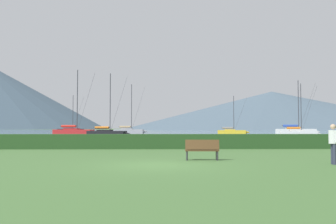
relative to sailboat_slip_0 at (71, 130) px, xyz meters
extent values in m
plane|color=#477038|center=(25.84, -89.02, -0.72)|extent=(1000.00, 1000.00, 0.00)
cube|color=slate|center=(25.84, 47.98, -0.71)|extent=(320.00, 246.00, 0.00)
cube|color=#284C23|center=(25.84, -78.02, -0.20)|extent=(80.00, 1.20, 1.04)
cube|color=black|center=(-0.11, 0.03, -0.13)|extent=(7.83, 4.45, 1.17)
cone|color=black|center=(3.97, -1.11, -0.13)|extent=(1.49, 1.30, 0.99)
cube|color=black|center=(-0.52, 0.15, 0.29)|extent=(3.13, 2.46, 0.74)
cylinder|color=#333338|center=(0.50, -0.14, 5.12)|extent=(0.15, 0.15, 10.40)
cylinder|color=#333338|center=(-1.11, 0.31, 1.09)|extent=(3.25, 1.02, 0.13)
cylinder|color=red|center=(-1.11, 0.31, 1.09)|extent=(2.86, 1.22, 0.47)
cylinder|color=#333338|center=(2.18, -0.61, 4.86)|extent=(3.40, 0.98, 9.89)
cube|color=white|center=(50.21, -42.62, -0.25)|extent=(6.09, 2.55, 0.93)
cone|color=white|center=(53.59, -42.92, -0.25)|extent=(1.08, 0.88, 0.79)
cube|color=silver|center=(49.87, -42.59, 0.09)|extent=(2.32, 1.61, 0.59)
cylinder|color=#333338|center=(50.72, -42.66, 4.17)|extent=(0.12, 0.12, 8.74)
cylinder|color=#333338|center=(49.39, -42.55, 0.73)|extent=(2.67, 0.34, 0.10)
cylinder|color=orange|center=(49.39, -42.55, 0.73)|extent=(2.29, 0.57, 0.37)
cylinder|color=#333338|center=(52.11, -42.79, 3.95)|extent=(2.81, 0.28, 8.32)
cube|color=gold|center=(41.86, -26.16, -0.24)|extent=(6.34, 3.06, 0.95)
cone|color=gold|center=(45.28, -26.73, -0.24)|extent=(1.16, 0.97, 0.81)
cube|color=gold|center=(41.52, -26.10, 0.11)|extent=(2.47, 1.81, 0.61)
cylinder|color=#333338|center=(42.37, -26.24, 3.82)|extent=(0.12, 0.12, 8.03)
cylinder|color=#333338|center=(41.02, -26.02, 0.76)|extent=(2.71, 0.56, 0.10)
cylinder|color=gray|center=(41.02, -26.02, 0.76)|extent=(2.36, 0.76, 0.38)
cylinder|color=#333338|center=(43.78, -26.48, 3.62)|extent=(2.85, 0.50, 7.64)
cube|color=red|center=(9.63, -36.29, -0.13)|extent=(7.67, 3.61, 1.16)
cone|color=red|center=(13.79, -36.92, -0.13)|extent=(1.40, 1.16, 0.98)
cube|color=#A52020|center=(9.21, -36.22, 0.29)|extent=(2.97, 2.16, 0.74)
cylinder|color=#333338|center=(10.25, -36.38, 5.88)|extent=(0.15, 0.15, 11.92)
cylinder|color=#333338|center=(8.61, -36.13, 1.08)|extent=(3.30, 0.62, 0.13)
cylinder|color=red|center=(8.61, -36.13, 1.08)|extent=(2.86, 0.88, 0.46)
cylinder|color=#333338|center=(11.97, -36.64, 5.58)|extent=(3.47, 0.56, 11.33)
cube|color=black|center=(17.26, -45.34, -0.22)|extent=(6.58, 3.50, 0.98)
cone|color=black|center=(20.75, -46.15, -0.22)|extent=(1.23, 1.06, 0.84)
cube|color=black|center=(16.91, -45.26, 0.14)|extent=(2.60, 1.99, 0.63)
cylinder|color=#333338|center=(17.79, -45.46, 4.80)|extent=(0.13, 0.13, 9.95)
cylinder|color=#333338|center=(16.41, -45.15, 0.81)|extent=(2.77, 0.74, 0.11)
cylinder|color=orange|center=(16.41, -45.15, 0.81)|extent=(2.42, 0.92, 0.39)
cylinder|color=#333338|center=(19.22, -45.80, 4.55)|extent=(2.91, 0.70, 9.46)
cube|color=#9E9EA3|center=(18.32, -15.83, -0.15)|extent=(7.29, 2.96, 1.12)
cone|color=#9E9EA3|center=(22.38, -16.13, -0.15)|extent=(1.29, 1.04, 0.95)
cube|color=gray|center=(17.91, -15.81, 0.26)|extent=(2.77, 1.90, 0.71)
cylinder|color=#333338|center=(18.93, -15.88, 5.80)|extent=(0.14, 0.14, 11.80)
cylinder|color=#333338|center=(17.32, -15.76, 1.02)|extent=(3.21, 0.36, 0.12)
cylinder|color=tan|center=(17.32, -15.76, 1.02)|extent=(2.75, 0.65, 0.45)
cylinder|color=#333338|center=(20.60, -16.00, 5.50)|extent=(3.39, 0.28, 11.21)
cube|color=white|center=(55.10, -28.93, -0.09)|extent=(8.10, 3.39, 1.24)
cone|color=white|center=(59.59, -29.33, -0.09)|extent=(1.44, 1.17, 1.05)
cube|color=silver|center=(54.65, -28.89, 0.36)|extent=(3.09, 2.14, 0.79)
cylinder|color=#333338|center=(55.77, -28.99, 5.49)|extent=(0.16, 0.16, 11.06)
cylinder|color=#333338|center=(54.00, -28.83, 1.20)|extent=(3.55, 0.45, 0.14)
cylinder|color=#2847A3|center=(54.00, -28.83, 1.20)|extent=(3.05, 0.76, 0.50)
cylinder|color=#333338|center=(57.62, -29.15, 5.22)|extent=(3.74, 0.36, 10.52)
cube|color=brown|center=(27.89, -86.93, -0.27)|extent=(1.57, 0.53, 0.06)
cube|color=brown|center=(27.88, -87.11, 0.01)|extent=(1.55, 0.21, 0.45)
cylinder|color=#333338|center=(28.59, -86.80, -0.49)|extent=(0.08, 0.08, 0.45)
cylinder|color=#333338|center=(27.21, -86.73, -0.49)|extent=(0.08, 0.08, 0.45)
cylinder|color=#333338|center=(28.58, -87.13, -0.49)|extent=(0.08, 0.08, 0.45)
cylinder|color=#333338|center=(27.19, -87.06, -0.49)|extent=(0.08, 0.08, 0.45)
cylinder|color=#2D3347|center=(33.04, -89.05, -0.29)|extent=(0.14, 0.14, 0.85)
cylinder|color=#2D3347|center=(33.04, -88.87, -0.29)|extent=(0.14, 0.14, 0.85)
cylinder|color=silver|center=(33.04, -88.96, 0.41)|extent=(0.36, 0.36, 0.55)
cylinder|color=silver|center=(33.03, -89.20, 0.44)|extent=(0.09, 0.09, 0.50)
cylinder|color=silver|center=(33.05, -88.72, 0.44)|extent=(0.09, 0.09, 0.50)
sphere|color=tan|center=(33.04, -88.96, 0.82)|extent=(0.22, 0.22, 0.22)
cone|color=#4C6070|center=(131.48, 222.06, 17.06)|extent=(279.73, 279.73, 35.56)
camera|label=1|loc=(25.93, -103.10, 0.78)|focal=37.36mm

